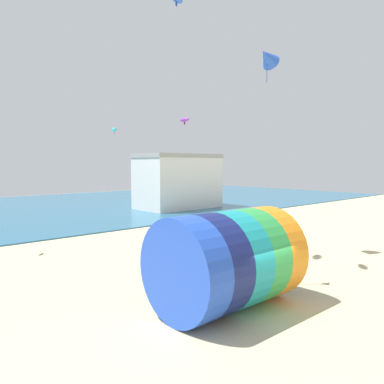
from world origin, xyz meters
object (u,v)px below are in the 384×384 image
object	(u,v)px
kite_cyan_parafoil	(114,130)
beach_flag	(302,239)
kite_handler	(281,269)
kite_blue_delta	(267,57)
bystander_near_water	(268,233)
giant_inflatable_tube	(227,260)
kite_purple_parafoil	(185,120)

from	to	relation	value
kite_cyan_parafoil	beach_flag	distance (m)	13.49
kite_handler	beach_flag	size ratio (longest dim) A/B	0.73
beach_flag	kite_blue_delta	bearing A→B (deg)	54.35
bystander_near_water	giant_inflatable_tube	bearing A→B (deg)	-150.96
kite_handler	bystander_near_water	bearing A→B (deg)	40.15
kite_handler	kite_blue_delta	world-z (taller)	kite_blue_delta
bystander_near_water	kite_handler	bearing A→B (deg)	-139.85
kite_blue_delta	kite_purple_parafoil	bearing A→B (deg)	107.31
kite_purple_parafoil	kite_cyan_parafoil	distance (m)	4.83
beach_flag	bystander_near_water	bearing A→B (deg)	47.31
bystander_near_water	beach_flag	xyz separation A→B (m)	(-5.64, -6.12, 1.27)
kite_blue_delta	bystander_near_water	xyz separation A→B (m)	(2.30, 1.46, -11.12)
kite_blue_delta	kite_purple_parafoil	size ratio (longest dim) A/B	2.30
giant_inflatable_tube	kite_blue_delta	xyz separation A→B (m)	(8.09, 4.31, 10.06)
kite_handler	kite_purple_parafoil	bearing A→B (deg)	73.84
kite_purple_parafoil	kite_handler	bearing A→B (deg)	-106.16
kite_cyan_parafoil	kite_blue_delta	bearing A→B (deg)	-49.62
kite_blue_delta	giant_inflatable_tube	bearing A→B (deg)	-151.95
giant_inflatable_tube	beach_flag	bearing A→B (deg)	-4.18
giant_inflatable_tube	kite_blue_delta	world-z (taller)	kite_blue_delta
kite_handler	kite_blue_delta	bearing A→B (deg)	43.48
kite_purple_parafoil	kite_cyan_parafoil	bearing A→B (deg)	158.91
kite_blue_delta	beach_flag	world-z (taller)	kite_blue_delta
giant_inflatable_tube	kite_cyan_parafoil	bearing A→B (deg)	80.55
kite_handler	kite_purple_parafoil	distance (m)	12.87
kite_blue_delta	kite_purple_parafoil	xyz separation A→B (m)	(-1.73, 5.54, -3.35)
giant_inflatable_tube	kite_purple_parafoil	xyz separation A→B (m)	(6.37, 9.85, 6.71)
kite_cyan_parafoil	kite_purple_parafoil	bearing A→B (deg)	-21.09
kite_blue_delta	kite_purple_parafoil	world-z (taller)	kite_blue_delta
kite_cyan_parafoil	bystander_near_water	bearing A→B (deg)	-34.36
kite_handler	kite_purple_parafoil	world-z (taller)	kite_purple_parafoil
kite_cyan_parafoil	beach_flag	bearing A→B (deg)	-76.65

